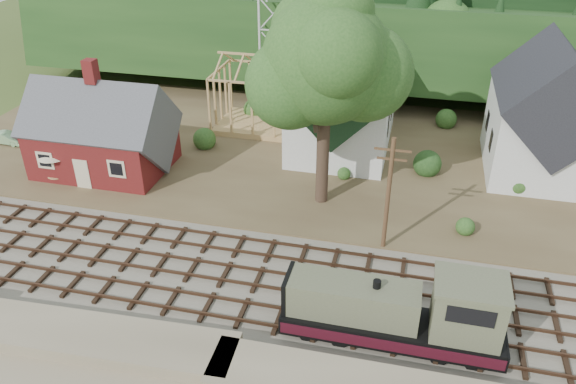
% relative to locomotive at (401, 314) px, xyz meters
% --- Properties ---
extents(ground, '(140.00, 140.00, 0.00)m').
position_rel_locomotive_xyz_m(ground, '(-8.54, 3.00, -2.00)').
color(ground, '#384C1E').
rests_on(ground, ground).
extents(railroad_bed, '(64.00, 11.00, 0.16)m').
position_rel_locomotive_xyz_m(railroad_bed, '(-8.54, 3.00, -1.92)').
color(railroad_bed, '#726B5B').
rests_on(railroad_bed, ground).
extents(village_flat, '(64.00, 26.00, 0.30)m').
position_rel_locomotive_xyz_m(village_flat, '(-8.54, 21.00, -1.85)').
color(village_flat, brown).
rests_on(village_flat, ground).
extents(hillside, '(70.00, 28.96, 12.74)m').
position_rel_locomotive_xyz_m(hillside, '(-8.54, 45.00, -2.00)').
color(hillside, '#1E3F19').
rests_on(hillside, ground).
extents(ridge, '(80.00, 20.00, 12.00)m').
position_rel_locomotive_xyz_m(ridge, '(-8.54, 61.00, -2.00)').
color(ridge, black).
rests_on(ridge, ground).
extents(depot, '(10.80, 7.41, 9.00)m').
position_rel_locomotive_xyz_m(depot, '(-24.54, 14.00, 1.21)').
color(depot, maroon).
rests_on(depot, village_flat).
extents(church, '(8.40, 15.17, 13.00)m').
position_rel_locomotive_xyz_m(church, '(-6.54, 22.68, 3.18)').
color(church, silver).
rests_on(church, village_flat).
extents(farmhouse, '(8.40, 10.80, 10.60)m').
position_rel_locomotive_xyz_m(farmhouse, '(9.46, 22.00, 2.86)').
color(farmhouse, silver).
rests_on(farmhouse, village_flat).
extents(timber_frame, '(8.20, 6.20, 6.99)m').
position_rel_locomotive_xyz_m(timber_frame, '(-14.54, 25.00, 1.26)').
color(timber_frame, tan).
rests_on(timber_frame, village_flat).
extents(lattice_tower, '(3.20, 3.20, 12.12)m').
position_rel_locomotive_xyz_m(lattice_tower, '(-14.54, 31.00, 8.03)').
color(lattice_tower, silver).
rests_on(lattice_tower, village_flat).
extents(big_tree, '(10.90, 8.40, 14.70)m').
position_rel_locomotive_xyz_m(big_tree, '(-6.37, 13.08, 8.21)').
color(big_tree, '#38281E').
rests_on(big_tree, village_flat).
extents(telegraph_pole_near, '(2.20, 0.28, 8.00)m').
position_rel_locomotive_xyz_m(telegraph_pole_near, '(-1.54, 8.20, 2.24)').
color(telegraph_pole_near, '#4C331E').
rests_on(telegraph_pole_near, ground).
extents(locomotive, '(11.12, 2.78, 4.47)m').
position_rel_locomotive_xyz_m(locomotive, '(0.00, 0.00, 0.00)').
color(locomotive, black).
rests_on(locomotive, railroad_bed).
extents(car_blue, '(1.31, 3.14, 1.06)m').
position_rel_locomotive_xyz_m(car_blue, '(-20.81, 13.67, -1.17)').
color(car_blue, teal).
rests_on(car_blue, village_flat).
extents(car_green, '(3.28, 1.26, 1.07)m').
position_rel_locomotive_xyz_m(car_green, '(-35.50, 16.08, -1.17)').
color(car_green, '#88B77F').
rests_on(car_green, village_flat).
extents(patio_set, '(2.34, 2.34, 2.61)m').
position_rel_locomotive_xyz_m(patio_set, '(-27.22, 11.08, 0.51)').
color(patio_set, silver).
rests_on(patio_set, village_flat).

